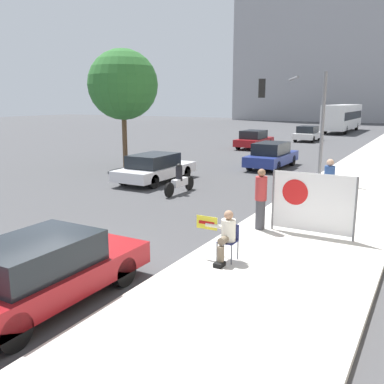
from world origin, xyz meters
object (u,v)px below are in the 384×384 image
protest_banner (312,203)px  motorcycle_on_road (180,181)px  jogger_on_sidewalk (261,199)px  car_on_road_midblock (272,155)px  seated_protester (226,234)px  traffic_light_pole (298,108)px  pedestrian_behind (329,185)px  street_tree_near_curb (123,85)px  car_on_road_nearest (155,168)px  city_bus_on_road (343,116)px  car_on_road_far_lane (308,134)px  car_on_road_distant (254,139)px  parked_car_curbside (42,271)px

protest_banner → motorcycle_on_road: bearing=151.9°
jogger_on_sidewalk → car_on_road_midblock: 12.71m
seated_protester → traffic_light_pole: bearing=84.1°
pedestrian_behind → seated_protester: bearing=55.5°
jogger_on_sidewalk → motorcycle_on_road: (-4.92, 3.57, -0.52)m
street_tree_near_curb → car_on_road_nearest: bearing=-35.8°
city_bus_on_road → car_on_road_far_lane: bearing=-92.1°
motorcycle_on_road → car_on_road_distant: bearing=101.5°
jogger_on_sidewalk → traffic_light_pole: 8.59m
parked_car_curbside → city_bus_on_road: size_ratio=0.36×
seated_protester → pedestrian_behind: pedestrian_behind is taller
car_on_road_nearest → traffic_light_pole: bearing=25.8°
car_on_road_distant → motorcycle_on_road: size_ratio=1.92×
pedestrian_behind → protest_banner: (0.12, -2.68, -0.01)m
motorcycle_on_road → car_on_road_far_lane: bearing=93.2°
jogger_on_sidewalk → car_on_road_distant: size_ratio=0.42×
seated_protester → parked_car_curbside: size_ratio=0.27×
car_on_road_distant → street_tree_near_curb: size_ratio=0.65×
pedestrian_behind → car_on_road_nearest: bearing=-38.9°
city_bus_on_road → street_tree_near_curb: (-5.60, -35.36, 2.81)m
seated_protester → city_bus_on_road: city_bus_on_road is taller
seated_protester → car_on_road_nearest: bearing=119.0°
seated_protester → motorcycle_on_road: bearing=114.8°
seated_protester → traffic_light_pole: size_ratio=0.25×
pedestrian_behind → street_tree_near_curb: 14.29m
car_on_road_midblock → city_bus_on_road: bearing=93.6°
protest_banner → car_on_road_far_lane: (-7.79, 29.41, -0.36)m
jogger_on_sidewalk → car_on_road_far_lane: size_ratio=0.42×
car_on_road_midblock → car_on_road_nearest: bearing=-116.6°
parked_car_curbside → car_on_road_far_lane: car_on_road_far_lane is taller
seated_protester → car_on_road_midblock: size_ratio=0.26×
protest_banner → car_on_road_nearest: protest_banner is taller
parked_car_curbside → car_on_road_nearest: size_ratio=0.96×
car_on_road_far_lane → street_tree_near_curb: street_tree_near_curb is taller
car_on_road_distant → motorcycle_on_road: (3.59, -17.59, -0.18)m
pedestrian_behind → parked_car_curbside: (-3.34, -9.14, -0.40)m
pedestrian_behind → motorcycle_on_road: (-6.23, 0.71, -0.54)m
jogger_on_sidewalk → city_bus_on_road: bearing=-68.7°
jogger_on_sidewalk → pedestrian_behind: pedestrian_behind is taller
street_tree_near_curb → seated_protester: bearing=-43.5°
car_on_road_distant → city_bus_on_road: city_bus_on_road is taller
street_tree_near_curb → car_on_road_distant: bearing=77.2°
pedestrian_behind → car_on_road_distant: 20.77m
traffic_light_pole → car_on_road_far_lane: bearing=103.1°
street_tree_near_curb → car_on_road_far_lane: bearing=76.6°
seated_protester → motorcycle_on_road: (-5.13, 6.39, -0.26)m
pedestrian_behind → parked_car_curbside: 9.74m
parked_car_curbside → city_bus_on_road: 50.01m
street_tree_near_curb → traffic_light_pole: bearing=-0.6°
traffic_light_pole → parked_car_curbside: bearing=-92.7°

